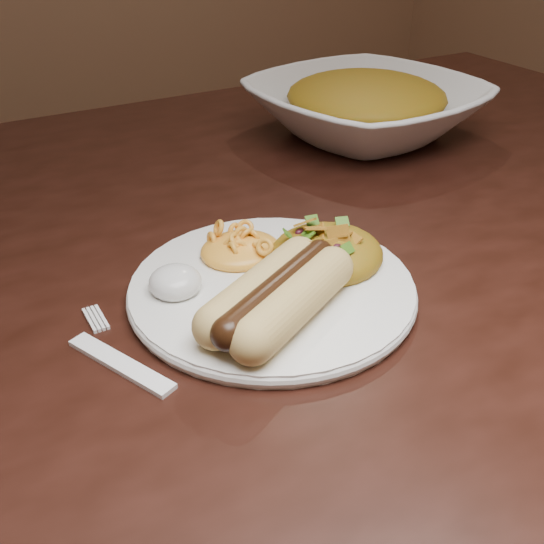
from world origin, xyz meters
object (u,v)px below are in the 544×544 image
fork (121,364)px  serving_bowl (365,109)px  plate (272,288)px  table (206,305)px

fork → serving_bowl: size_ratio=0.45×
fork → serving_bowl: bearing=11.0°
fork → plate: bearing=-12.8°
plate → fork: bearing=-169.0°
table → plate: 0.17m
plate → serving_bowl: serving_bowl is taller
table → serving_bowl: 0.37m
fork → table: bearing=26.6°
table → fork: size_ratio=11.90×
plate → fork: 0.15m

